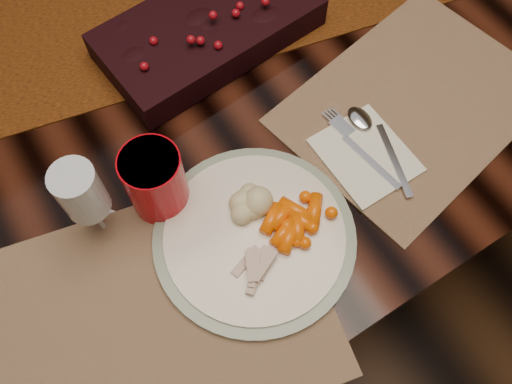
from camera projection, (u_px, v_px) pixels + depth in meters
floor at (214, 235)px, 1.58m from camera, size 5.00×5.00×0.00m
dining_table at (203, 176)px, 1.24m from camera, size 1.80×1.00×0.75m
table_runner at (168, 5)px, 0.96m from camera, size 1.71×0.67×0.00m
centerpiece at (208, 25)px, 0.89m from camera, size 0.38×0.22×0.07m
placemat_main at (414, 104)px, 0.87m from camera, size 0.46×0.37×0.00m
placemat_second at (157, 315)px, 0.72m from camera, size 0.51×0.42×0.00m
dinner_plate at (254, 237)px, 0.76m from camera, size 0.31×0.31×0.02m
baby_carrots at (302, 227)px, 0.75m from camera, size 0.11×0.10×0.02m
mashed_potatoes at (249, 194)px, 0.76m from camera, size 0.09×0.08×0.04m
turkey_shreds at (253, 267)px, 0.73m from camera, size 0.09×0.08×0.02m
napkin at (365, 155)px, 0.83m from camera, size 0.12×0.14×0.00m
fork at (364, 153)px, 0.82m from camera, size 0.04×0.15×0.00m
spoon at (383, 147)px, 0.83m from camera, size 0.08×0.16×0.00m
red_cup at (156, 181)px, 0.74m from camera, size 0.09×0.09×0.11m
wine_glass at (89, 205)px, 0.71m from camera, size 0.07×0.07×0.16m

